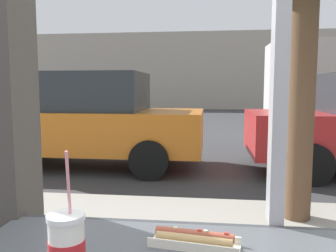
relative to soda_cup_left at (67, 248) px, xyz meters
name	(u,v)px	position (x,y,z in m)	size (l,w,h in m)	color
ground_plane	(218,144)	(0.57, 8.39, -1.07)	(60.00, 60.00, 0.00)	#38383A
building_facade_far	(213,71)	(0.57, 24.12, 1.60)	(28.00, 1.20, 5.35)	#A89E8E
soda_cup_left	(67,248)	(0.00, 0.00, 0.00)	(0.09, 0.09, 0.33)	silver
hotdog_tray_far	(194,239)	(0.29, 0.24, -0.07)	(0.28, 0.12, 0.05)	silver
parked_car_orange	(85,120)	(-1.96, 5.42, -0.20)	(4.32, 1.88, 1.74)	orange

